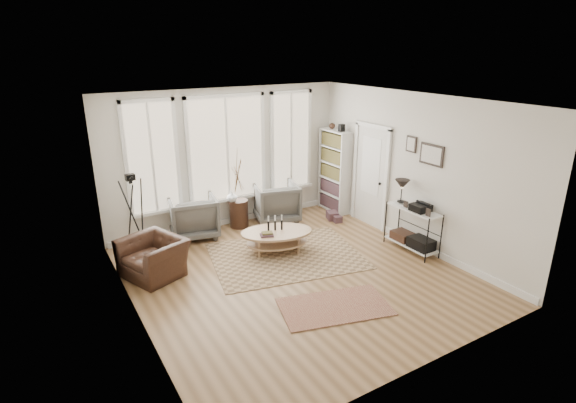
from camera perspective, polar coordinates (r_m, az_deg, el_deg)
room at (r=7.20m, az=1.13°, el=0.91°), size 5.50×5.54×2.90m
bay_window at (r=9.45m, az=-7.73°, el=6.34°), size 4.14×0.12×2.24m
door at (r=9.63m, az=10.47°, el=3.46°), size 0.09×1.06×2.22m
bookcase at (r=10.39m, az=5.96°, el=3.88°), size 0.31×0.85×2.06m
low_shelf at (r=8.72m, az=15.51°, el=-2.88°), size 0.38×1.08×1.30m
wall_art at (r=8.48m, az=17.13°, el=6.04°), size 0.04×0.88×0.44m
rug_main at (r=8.36m, az=-0.27°, el=-6.89°), size 3.03×2.52×0.01m
rug_runner at (r=6.89m, az=5.96°, el=-13.11°), size 1.80×1.30×0.01m
coffee_table at (r=8.39m, az=-1.50°, el=-4.38°), size 1.52×1.21×0.61m
armchair_left at (r=9.24m, az=-11.97°, el=-1.87°), size 1.07×1.09×0.86m
armchair_right at (r=9.87m, az=-1.55°, el=-0.06°), size 1.12×1.14×0.86m
side_table at (r=9.46m, az=-6.36°, el=1.33°), size 0.40×0.40×1.66m
vase at (r=9.44m, az=-7.14°, el=0.65°), size 0.26×0.26×0.23m
accent_chair at (r=7.92m, az=-16.71°, el=-6.80°), size 1.24×1.17×0.65m
tripod_camera at (r=8.48m, az=-18.82°, el=-2.25°), size 0.56×0.56×1.59m
book_stack_near at (r=10.08m, az=5.63°, el=-1.77°), size 0.30×0.34×0.18m
book_stack_far at (r=9.95m, az=6.25°, el=-2.20°), size 0.21×0.25×0.14m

